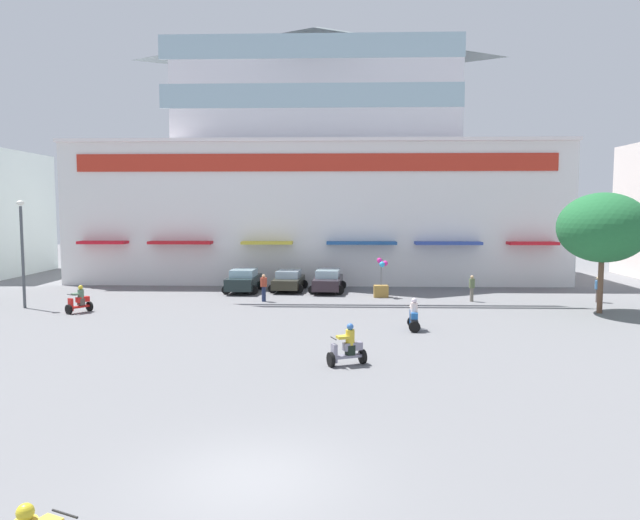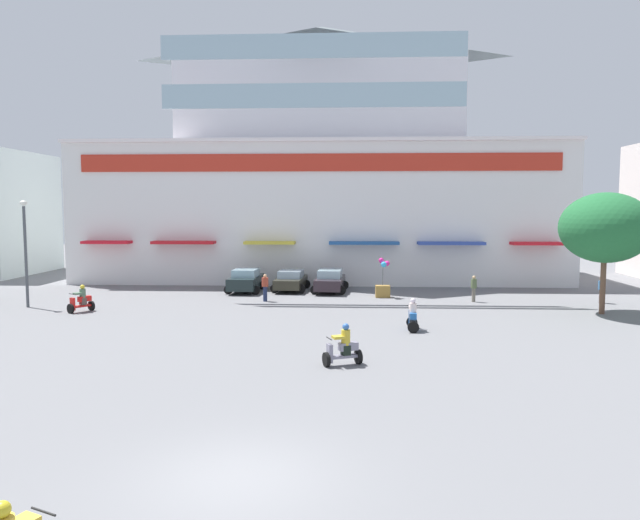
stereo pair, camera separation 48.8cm
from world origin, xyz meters
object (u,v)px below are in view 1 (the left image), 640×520
object	(u,v)px
scooter_rider_1	(348,348)
parked_car_1	(289,280)
scooter_rider_4	(414,316)
pedestrian_1	(264,286)
parked_car_0	(244,280)
balloon_vendor_cart	(381,284)
streetlamp_near	(22,245)
scooter_rider_0	(79,301)
pedestrian_0	(598,288)
pedestrian_2	(472,287)
parked_car_2	(328,281)
plaza_tree_1	(603,228)

from	to	relation	value
scooter_rider_1	parked_car_1	bearing A→B (deg)	101.27
scooter_rider_4	pedestrian_1	size ratio (longest dim) A/B	0.92
parked_car_0	balloon_vendor_cart	xyz separation A→B (m)	(9.02, -1.99, 0.08)
scooter_rider_4	streetlamp_near	size ratio (longest dim) A/B	0.25
scooter_rider_1	pedestrian_1	bearing A→B (deg)	108.85
scooter_rider_0	pedestrian_0	world-z (taller)	pedestrian_0
scooter_rider_4	balloon_vendor_cart	xyz separation A→B (m)	(-0.79, 9.98, 0.22)
balloon_vendor_cart	scooter_rider_0	bearing A→B (deg)	-159.93
pedestrian_2	balloon_vendor_cart	bearing A→B (deg)	163.94
scooter_rider_4	pedestrian_0	xyz separation A→B (m)	(11.95, 8.38, 0.23)
pedestrian_1	streetlamp_near	bearing A→B (deg)	-168.08
parked_car_0	scooter_rider_0	distance (m)	11.02
parked_car_1	pedestrian_1	distance (m)	4.74
pedestrian_2	balloon_vendor_cart	size ratio (longest dim) A/B	0.63
scooter_rider_1	streetlamp_near	xyz separation A→B (m)	(-17.95, 11.41, 2.94)
parked_car_2	scooter_rider_4	xyz separation A→B (m)	(4.19, -12.20, -0.12)
parked_car_0	scooter_rider_1	xyz separation A→B (m)	(6.69, -18.11, -0.16)
parked_car_0	scooter_rider_0	xyz separation A→B (m)	(-7.54, -8.04, -0.16)
plaza_tree_1	scooter_rider_0	world-z (taller)	plaza_tree_1
scooter_rider_1	pedestrian_0	size ratio (longest dim) A/B	0.97
parked_car_0	balloon_vendor_cart	distance (m)	9.23
parked_car_1	scooter_rider_4	size ratio (longest dim) A/B	2.67
plaza_tree_1	scooter_rider_1	xyz separation A→B (m)	(-13.59, -10.88, -3.94)
parked_car_0	streetlamp_near	bearing A→B (deg)	-149.22
plaza_tree_1	pedestrian_1	xyz separation A→B (m)	(-18.42, 3.29, -3.64)
scooter_rider_0	pedestrian_2	xyz separation A→B (m)	(21.86, 4.52, 0.28)
balloon_vendor_cart	parked_car_2	bearing A→B (deg)	146.87
pedestrian_2	plaza_tree_1	bearing A→B (deg)	-31.94
pedestrian_2	balloon_vendor_cart	xyz separation A→B (m)	(-5.31, 1.53, -0.04)
pedestrian_2	balloon_vendor_cart	world-z (taller)	balloon_vendor_cart
pedestrian_1	balloon_vendor_cart	xyz separation A→B (m)	(7.16, 1.94, -0.07)
parked_car_2	balloon_vendor_cart	distance (m)	4.06
parked_car_1	parked_car_2	distance (m)	2.71
scooter_rider_0	scooter_rider_4	xyz separation A→B (m)	(17.34, -3.94, 0.02)
parked_car_0	pedestrian_0	xyz separation A→B (m)	(21.76, -3.60, 0.10)
parked_car_0	scooter_rider_0	bearing A→B (deg)	-133.15
parked_car_1	scooter_rider_4	world-z (taller)	scooter_rider_4
pedestrian_0	scooter_rider_4	bearing A→B (deg)	-144.98
pedestrian_0	scooter_rider_0	bearing A→B (deg)	-171.38
pedestrian_0	streetlamp_near	world-z (taller)	streetlamp_near
scooter_rider_0	streetlamp_near	distance (m)	4.93
parked_car_2	parked_car_0	bearing A→B (deg)	-177.70
parked_car_2	scooter_rider_0	distance (m)	15.53
parked_car_2	pedestrian_1	distance (m)	5.61
scooter_rider_0	pedestrian_2	bearing A→B (deg)	11.67
parked_car_0	pedestrian_2	size ratio (longest dim) A/B	2.54
parked_car_0	parked_car_2	world-z (taller)	parked_car_0
scooter_rider_4	pedestrian_0	world-z (taller)	pedestrian_0
pedestrian_1	parked_car_2	bearing A→B (deg)	47.87
scooter_rider_0	scooter_rider_4	world-z (taller)	scooter_rider_4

